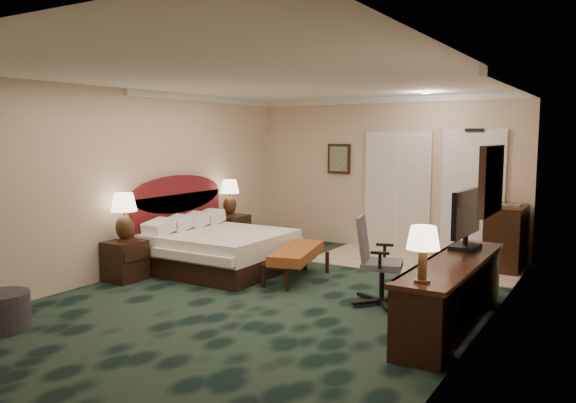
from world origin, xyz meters
The scene contains 24 objects.
floor centered at (0.00, 0.00, 0.00)m, with size 5.00×7.50×0.00m, color black.
ceiling centered at (0.00, 0.00, 2.70)m, with size 5.00×7.50×0.00m, color silver.
wall_back centered at (0.00, 3.75, 1.35)m, with size 5.00×0.00×2.70m, color #BEB096.
wall_left centered at (-2.50, 0.00, 1.35)m, with size 0.00×7.50×2.70m, color #BEB096.
wall_right centered at (2.50, 0.00, 1.35)m, with size 0.00×7.50×2.70m, color #BEB096.
crown_molding centered at (0.00, 0.00, 2.65)m, with size 5.00×7.50×0.10m, color white, non-canonical shape.
tile_patch centered at (0.90, 2.90, 0.01)m, with size 3.20×1.70×0.01m, color beige.
headboard centered at (-2.44, 1.00, 0.70)m, with size 0.12×2.00×1.40m, color #460E14, non-canonical shape.
entry_door centered at (1.55, 3.72, 1.05)m, with size 1.02×0.06×2.18m, color white.
closet_doors centered at (0.25, 3.71, 1.05)m, with size 1.20×0.06×2.10m, color beige.
wall_art centered at (-0.90, 3.71, 1.60)m, with size 0.45×0.06×0.55m, color #425D4E.
wall_mirror centered at (2.46, 0.60, 1.55)m, with size 0.05×0.95×0.75m, color white.
bed centered at (-1.47, 0.86, 0.29)m, with size 1.86×1.72×0.59m, color white.
nightstand_near centered at (-2.25, -0.31, 0.28)m, with size 0.45×0.52×0.56m, color black.
nightstand_far centered at (-2.23, 2.09, 0.32)m, with size 0.51×0.58×0.64m, color black.
lamp_near centered at (-2.25, -0.30, 0.90)m, with size 0.36×0.36×0.67m, color black, non-canonical shape.
lamp_far centered at (-2.23, 2.10, 0.95)m, with size 0.33×0.33×0.63m, color black, non-canonical shape.
bed_bench centered at (-0.20, 0.97, 0.23)m, with size 0.47×1.35×0.46m, color brown.
ottoman centered at (-1.80, -2.41, 0.20)m, with size 0.55×0.55×0.40m, color #2B2B2D.
desk centered at (2.21, 0.10, 0.36)m, with size 0.54×2.51×0.73m, color black.
tv centered at (2.16, 0.78, 1.07)m, with size 0.07×0.89×0.69m, color black.
desk_lamp centered at (2.21, -0.94, 0.98)m, with size 0.30×0.30×0.52m, color black, non-canonical shape.
desk_chair centered at (1.26, 0.50, 0.54)m, with size 0.62×0.58×1.07m, color #57575A, non-canonical shape.
minibar centered at (2.19, 3.20, 0.49)m, with size 0.51×0.92×0.97m, color black.
Camera 1 is at (3.72, -5.73, 2.03)m, focal length 35.00 mm.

